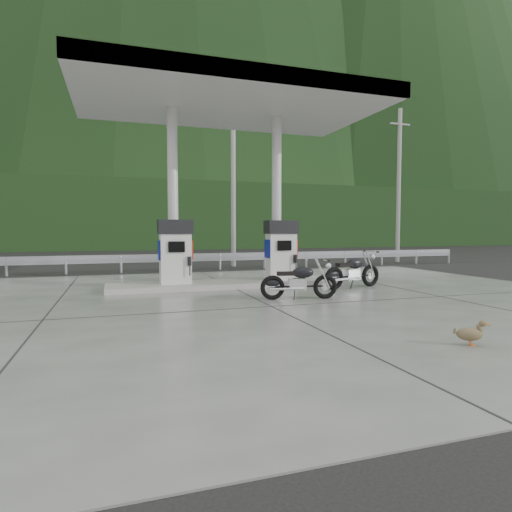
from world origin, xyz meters
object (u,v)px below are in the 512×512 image
object	(u,v)px
motorcycle_left	(299,282)
motorcycle_right	(353,272)
gas_pump_left	(175,252)
duck	(469,334)
gas_pump_right	(281,250)

from	to	relation	value
motorcycle_left	motorcycle_right	distance (m)	2.66
gas_pump_left	duck	bearing A→B (deg)	-66.40
motorcycle_left	duck	size ratio (longest dim) A/B	3.97
gas_pump_left	gas_pump_right	size ratio (longest dim) A/B	1.00
gas_pump_right	duck	distance (m)	7.39
motorcycle_left	duck	world-z (taller)	motorcycle_left
motorcycle_right	duck	size ratio (longest dim) A/B	4.36
motorcycle_right	motorcycle_left	bearing A→B (deg)	-162.59
gas_pump_left	motorcycle_right	distance (m)	5.09
gas_pump_left	gas_pump_right	distance (m)	3.20
gas_pump_left	motorcycle_left	size ratio (longest dim) A/B	1.02
motorcycle_left	motorcycle_right	world-z (taller)	motorcycle_right
gas_pump_left	gas_pump_right	bearing A→B (deg)	0.00
motorcycle_right	duck	world-z (taller)	motorcycle_right
gas_pump_left	duck	xyz separation A→B (m)	(3.21, -7.34, -0.89)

